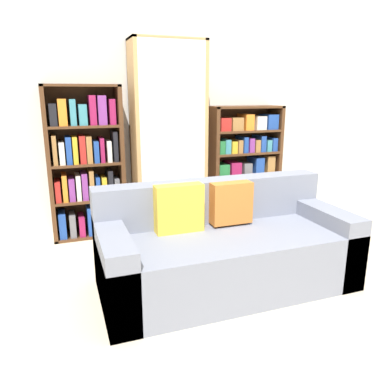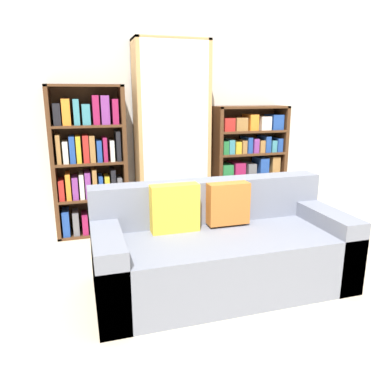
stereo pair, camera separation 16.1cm
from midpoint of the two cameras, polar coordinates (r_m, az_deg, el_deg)
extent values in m
plane|color=beige|center=(2.53, 12.58, -20.38)|extent=(16.00, 16.00, 0.00)
cube|color=beige|center=(4.25, -3.97, 13.50)|extent=(7.08, 0.06, 2.70)
cube|color=slate|center=(2.89, 3.78, -10.30)|extent=(1.89, 0.83, 0.44)
cube|color=slate|center=(3.03, 1.53, -1.22)|extent=(1.89, 0.20, 0.34)
cube|color=slate|center=(2.67, -13.48, -11.49)|extent=(0.20, 0.83, 0.56)
cube|color=slate|center=(3.27, 17.63, -6.75)|extent=(0.20, 0.83, 0.56)
cube|color=gold|center=(2.78, -3.66, -2.51)|extent=(0.36, 0.12, 0.36)
cube|color=#B76628|center=(2.92, 4.40, -1.66)|extent=(0.32, 0.12, 0.32)
cube|color=#4C2D19|center=(3.94, -22.05, 3.79)|extent=(0.04, 0.32, 1.53)
cube|color=#4C2D19|center=(3.97, -11.95, 4.63)|extent=(0.04, 0.32, 1.53)
cube|color=#4C2D19|center=(3.88, -17.84, 15.19)|extent=(0.74, 0.32, 0.02)
cube|color=#4C2D19|center=(4.14, -16.20, -6.06)|extent=(0.74, 0.32, 0.02)
cube|color=#4C2D19|center=(4.09, -17.11, 4.59)|extent=(0.74, 0.01, 1.53)
cube|color=#4C2D19|center=(4.02, -16.59, -0.96)|extent=(0.66, 0.32, 0.02)
cube|color=#4C2D19|center=(3.94, -16.98, 4.23)|extent=(0.66, 0.32, 0.02)
cube|color=#4C2D19|center=(3.90, -17.39, 9.58)|extent=(0.66, 0.32, 0.02)
cube|color=#1E4293|center=(4.08, -20.21, -4.58)|extent=(0.07, 0.24, 0.26)
cube|color=#5B5B60|center=(4.08, -18.83, -4.62)|extent=(0.06, 0.24, 0.24)
cube|color=#8E1947|center=(4.09, -17.56, -4.74)|extent=(0.06, 0.24, 0.20)
cube|color=#1E4293|center=(4.08, -16.35, -3.99)|extent=(0.06, 0.24, 0.30)
cube|color=#1E4293|center=(4.09, -15.07, -4.04)|extent=(0.08, 0.24, 0.27)
cube|color=olive|center=(4.10, -13.82, -4.10)|extent=(0.07, 0.24, 0.25)
cube|color=black|center=(4.11, -12.47, -4.08)|extent=(0.08, 0.24, 0.23)
cube|color=#AD231E|center=(3.98, -20.86, 0.22)|extent=(0.05, 0.24, 0.20)
cube|color=orange|center=(3.97, -19.94, 0.73)|extent=(0.05, 0.24, 0.26)
cube|color=#7A3384|center=(3.98, -18.99, 0.51)|extent=(0.06, 0.24, 0.22)
cube|color=beige|center=(3.98, -18.08, 0.79)|extent=(0.04, 0.24, 0.25)
cube|color=#7A3384|center=(3.98, -17.22, 0.99)|extent=(0.05, 0.24, 0.27)
cube|color=olive|center=(3.98, -16.26, 1.26)|extent=(0.04, 0.24, 0.30)
cube|color=#1E4293|center=(3.99, -15.36, 0.81)|extent=(0.04, 0.24, 0.22)
cube|color=gold|center=(3.99, -14.46, 0.85)|extent=(0.05, 0.24, 0.21)
cube|color=black|center=(3.99, -13.57, 1.39)|extent=(0.05, 0.24, 0.28)
cube|color=#5B5B60|center=(4.01, -12.66, 0.84)|extent=(0.05, 0.24, 0.19)
cube|color=olive|center=(3.91, -21.33, 6.05)|extent=(0.04, 0.24, 0.28)
cube|color=beige|center=(3.91, -20.36, 5.64)|extent=(0.05, 0.24, 0.21)
cube|color=#1E4293|center=(3.91, -19.45, 6.08)|extent=(0.05, 0.24, 0.26)
cube|color=gold|center=(3.91, -18.58, 6.15)|extent=(0.05, 0.24, 0.26)
cube|color=#AD231E|center=(3.91, -17.55, 6.28)|extent=(0.06, 0.24, 0.27)
cube|color=olive|center=(3.91, -16.64, 6.32)|extent=(0.05, 0.24, 0.26)
cube|color=#1E4293|center=(3.92, -15.65, 6.02)|extent=(0.05, 0.24, 0.21)
cube|color=#8E1947|center=(3.92, -14.81, 6.30)|extent=(0.04, 0.24, 0.24)
cube|color=beige|center=(3.93, -13.80, 6.14)|extent=(0.04, 0.24, 0.21)
cube|color=black|center=(3.93, -12.92, 6.89)|extent=(0.04, 0.24, 0.30)
cube|color=black|center=(3.88, -21.57, 10.92)|extent=(0.07, 0.24, 0.21)
cube|color=orange|center=(3.87, -20.33, 11.34)|extent=(0.08, 0.24, 0.25)
cube|color=teal|center=(3.87, -18.92, 11.44)|extent=(0.06, 0.24, 0.25)
cube|color=teal|center=(3.88, -17.55, 11.19)|extent=(0.08, 0.24, 0.20)
cube|color=#8E1947|center=(3.88, -16.19, 11.91)|extent=(0.06, 0.24, 0.28)
cube|color=#7A3384|center=(3.89, -14.86, 11.99)|extent=(0.08, 0.24, 0.28)
cube|color=#8E1947|center=(3.90, -13.41, 11.84)|extent=(0.06, 0.24, 0.24)
cube|color=tan|center=(3.94, -9.87, 7.93)|extent=(0.04, 0.36, 1.97)
cube|color=tan|center=(4.13, 0.17, 8.45)|extent=(0.04, 0.36, 1.97)
cube|color=tan|center=(4.03, -5.05, 22.13)|extent=(0.76, 0.36, 0.02)
cube|color=tan|center=(4.25, -4.46, -4.95)|extent=(0.76, 0.36, 0.02)
cube|color=tan|center=(4.19, -5.37, 8.48)|extent=(0.76, 0.01, 1.97)
cube|color=silver|center=(3.85, -4.04, 7.96)|extent=(0.68, 0.01, 1.95)
cube|color=tan|center=(4.13, -4.57, 0.24)|extent=(0.68, 0.32, 0.02)
cube|color=tan|center=(4.05, -4.68, 5.52)|extent=(0.68, 0.32, 0.02)
cube|color=tan|center=(4.01, -4.80, 10.97)|extent=(0.68, 0.32, 0.02)
cube|color=tan|center=(4.00, -4.92, 16.48)|extent=(0.68, 0.32, 0.02)
cylinder|color=silver|center=(4.18, -7.92, -4.72)|extent=(0.01, 0.01, 0.06)
cone|color=silver|center=(4.16, -7.96, -3.80)|extent=(0.09, 0.09, 0.08)
cylinder|color=silver|center=(4.21, -6.19, -4.56)|extent=(0.01, 0.01, 0.06)
cone|color=silver|center=(4.18, -6.22, -3.64)|extent=(0.09, 0.09, 0.08)
cylinder|color=silver|center=(4.23, -4.47, -4.40)|extent=(0.01, 0.01, 0.06)
cone|color=silver|center=(4.21, -4.49, -3.49)|extent=(0.09, 0.09, 0.08)
cylinder|color=silver|center=(4.26, -2.80, -4.21)|extent=(0.01, 0.01, 0.06)
cone|color=silver|center=(4.24, -2.81, -3.31)|extent=(0.09, 0.09, 0.08)
cylinder|color=silver|center=(4.29, -1.11, -4.06)|extent=(0.01, 0.01, 0.06)
cone|color=silver|center=(4.27, -1.12, -3.16)|extent=(0.09, 0.09, 0.08)
cylinder|color=silver|center=(4.05, -7.45, 0.53)|extent=(0.01, 0.01, 0.06)
cone|color=silver|center=(4.04, -7.48, 1.50)|extent=(0.09, 0.09, 0.08)
cylinder|color=silver|center=(4.13, -4.62, 0.86)|extent=(0.01, 0.01, 0.06)
cone|color=silver|center=(4.11, -4.64, 1.83)|extent=(0.09, 0.09, 0.08)
cylinder|color=silver|center=(4.18, -1.76, 1.09)|extent=(0.01, 0.01, 0.06)
cone|color=silver|center=(4.17, -1.77, 2.04)|extent=(0.09, 0.09, 0.08)
cylinder|color=silver|center=(3.98, -7.64, 6.03)|extent=(0.01, 0.01, 0.08)
cone|color=silver|center=(3.96, -7.68, 7.30)|extent=(0.09, 0.09, 0.10)
cylinder|color=silver|center=(4.03, -4.65, 6.23)|extent=(0.01, 0.01, 0.08)
cone|color=silver|center=(4.02, -4.68, 7.48)|extent=(0.09, 0.09, 0.10)
cylinder|color=silver|center=(4.10, -1.77, 6.41)|extent=(0.01, 0.01, 0.08)
cone|color=silver|center=(4.09, -1.78, 7.64)|extent=(0.09, 0.09, 0.10)
cylinder|color=silver|center=(3.96, -8.71, 11.45)|extent=(0.01, 0.01, 0.06)
cone|color=silver|center=(3.96, -8.75, 12.49)|extent=(0.08, 0.08, 0.08)
cylinder|color=silver|center=(3.97, -7.12, 11.51)|extent=(0.01, 0.01, 0.06)
cone|color=silver|center=(3.97, -7.16, 12.55)|extent=(0.08, 0.08, 0.08)
cylinder|color=silver|center=(4.00, -5.61, 11.58)|extent=(0.01, 0.01, 0.06)
cone|color=silver|center=(4.00, -5.64, 12.61)|extent=(0.08, 0.08, 0.08)
cylinder|color=silver|center=(4.03, -4.11, 11.63)|extent=(0.01, 0.01, 0.06)
cone|color=silver|center=(4.03, -4.13, 12.65)|extent=(0.08, 0.08, 0.08)
cylinder|color=silver|center=(4.04, -2.53, 11.67)|extent=(0.01, 0.01, 0.06)
cone|color=silver|center=(4.04, -2.55, 12.68)|extent=(0.08, 0.08, 0.08)
cylinder|color=silver|center=(4.09, -1.16, 11.72)|extent=(0.01, 0.01, 0.06)
cone|color=silver|center=(4.09, -1.16, 12.72)|extent=(0.08, 0.08, 0.08)
cylinder|color=silver|center=(3.92, -8.84, 17.14)|extent=(0.01, 0.01, 0.08)
cone|color=silver|center=(3.93, -8.89, 18.40)|extent=(0.08, 0.08, 0.10)
cylinder|color=silver|center=(3.97, -7.30, 17.17)|extent=(0.01, 0.01, 0.08)
cone|color=silver|center=(3.97, -7.35, 18.41)|extent=(0.08, 0.08, 0.10)
cylinder|color=silver|center=(3.98, -5.68, 17.20)|extent=(0.01, 0.01, 0.08)
cone|color=silver|center=(3.98, -5.72, 18.45)|extent=(0.08, 0.08, 0.10)
cylinder|color=silver|center=(4.03, -4.23, 17.20)|extent=(0.01, 0.01, 0.08)
cone|color=silver|center=(4.04, -4.26, 18.43)|extent=(0.08, 0.08, 0.10)
cylinder|color=silver|center=(4.04, -2.59, 17.22)|extent=(0.01, 0.01, 0.08)
cone|color=silver|center=(4.04, -2.61, 18.45)|extent=(0.08, 0.08, 0.10)
cylinder|color=silver|center=(4.08, -1.13, 17.21)|extent=(0.01, 0.01, 0.08)
cone|color=silver|center=(4.09, -1.14, 18.42)|extent=(0.08, 0.08, 0.10)
cube|color=#4C2D19|center=(4.25, 2.01, 4.09)|extent=(0.04, 0.32, 1.31)
cube|color=#4C2D19|center=(4.61, 11.33, 4.64)|extent=(0.04, 0.32, 1.31)
cube|color=#4C2D19|center=(4.35, 7.12, 12.73)|extent=(0.84, 0.32, 0.02)
cube|color=#4C2D19|center=(4.57, 6.61, -3.54)|extent=(0.84, 0.32, 0.02)
cube|color=#4C2D19|center=(4.55, 5.99, 4.72)|extent=(0.84, 0.01, 1.31)
cube|color=#4C2D19|center=(4.50, 6.71, -0.35)|extent=(0.76, 0.32, 0.02)
cube|color=#4C2D19|center=(4.44, 6.81, 2.79)|extent=(0.76, 0.32, 0.02)
cube|color=#4C2D19|center=(4.39, 6.91, 6.00)|extent=(0.76, 0.32, 0.02)
cube|color=#4C2D19|center=(4.36, 7.01, 9.27)|extent=(0.76, 0.32, 0.02)
cube|color=#AD231E|center=(4.41, 3.15, -2.78)|extent=(0.08, 0.24, 0.18)
cube|color=orange|center=(4.47, 4.59, -2.85)|extent=(0.09, 0.24, 0.14)
cube|color=gold|center=(4.51, 5.99, -2.53)|extent=(0.08, 0.24, 0.17)
cube|color=#8E1947|center=(4.56, 7.39, -2.34)|extent=(0.10, 0.24, 0.17)
cube|color=#1E4293|center=(4.63, 8.79, -2.43)|extent=(0.08, 0.24, 0.13)
cube|color=#7A3384|center=(4.67, 10.07, -1.93)|extent=(0.10, 0.24, 0.19)
cube|color=black|center=(4.34, 3.08, 0.48)|extent=(0.09, 0.24, 0.17)
cube|color=#8E1947|center=(4.37, 4.28, 0.63)|extent=(0.09, 0.24, 0.18)
cube|color=#1E4293|center=(4.42, 5.58, 0.89)|extent=(0.08, 0.24, 0.20)
cube|color=beige|center=(4.47, 6.80, 0.69)|extent=(0.09, 0.24, 0.15)
cube|color=orange|center=(4.51, 7.98, 0.79)|extent=(0.07, 0.24, 0.15)
cube|color=gold|center=(4.56, 9.17, 1.05)|extent=(0.07, 0.24, 0.17)
cube|color=#5B5B60|center=(4.62, 10.36, 0.95)|extent=(0.09, 0.24, 0.14)
cube|color=#237038|center=(4.29, 3.31, 3.50)|extent=(0.12, 0.24, 0.13)
cube|color=#8E1947|center=(4.35, 5.11, 3.71)|extent=(0.13, 0.24, 0.14)
cube|color=#5B5B60|center=(4.41, 6.86, 3.71)|extent=(0.10, 0.24, 0.13)
cube|color=#1E4293|center=(4.48, 8.62, 4.19)|extent=(0.11, 0.24, 0.19)
cube|color=olive|center=(4.55, 10.27, 4.35)|extent=(0.10, 0.24, 0.19)
cube|color=#237038|center=(4.24, 2.98, 6.91)|extent=(0.06, 0.24, 0.14)
cube|color=teal|center=(4.26, 3.85, 7.03)|extent=(0.06, 0.24, 0.16)
cube|color=gold|center=(4.30, 4.82, 6.92)|extent=(0.07, 0.24, 0.13)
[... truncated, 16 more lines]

